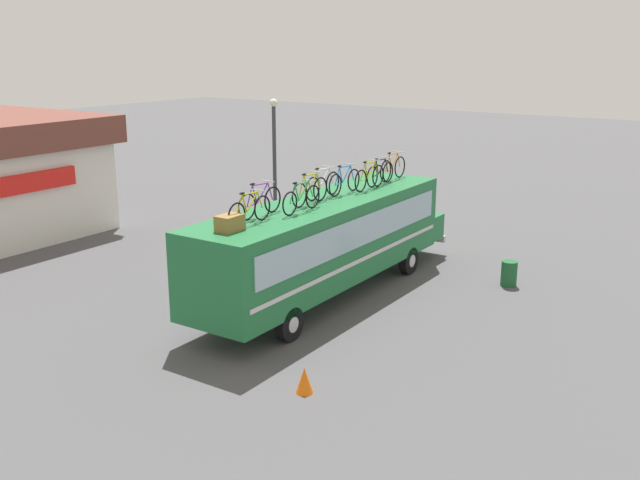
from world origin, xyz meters
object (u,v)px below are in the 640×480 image
at_px(rooftop_bicycle_3, 301,199).
at_px(trash_bin, 509,273).
at_px(rooftop_bicycle_4, 310,191).
at_px(rooftop_bicycle_2, 260,202).
at_px(traffic_cone, 304,380).
at_px(rooftop_bicycle_7, 369,177).
at_px(rooftop_bicycle_8, 380,173).
at_px(rooftop_bicycle_9, 393,168).
at_px(rooftop_bicycle_6, 344,181).
at_px(street_lamp, 275,164).
at_px(luggage_bag_1, 230,223).
at_px(bus, 327,239).
at_px(rooftop_bicycle_1, 250,210).
at_px(rooftop_bicycle_5, 323,185).

bearing_deg(rooftop_bicycle_3, trash_bin, -34.86).
distance_m(rooftop_bicycle_4, trash_bin, 7.17).
xyz_separation_m(rooftop_bicycle_2, traffic_cone, (-2.83, -3.40, -3.11)).
distance_m(rooftop_bicycle_7, rooftop_bicycle_8, 0.84).
distance_m(rooftop_bicycle_7, rooftop_bicycle_9, 1.88).
bearing_deg(rooftop_bicycle_9, rooftop_bicycle_8, -175.01).
bearing_deg(traffic_cone, rooftop_bicycle_6, 25.11).
bearing_deg(rooftop_bicycle_2, street_lamp, 34.32).
bearing_deg(rooftop_bicycle_7, rooftop_bicycle_4, 173.58).
xyz_separation_m(rooftop_bicycle_7, street_lamp, (1.55, 4.93, -0.23)).
distance_m(luggage_bag_1, trash_bin, 9.86).
relative_size(bus, rooftop_bicycle_4, 6.57).
bearing_deg(trash_bin, rooftop_bicycle_9, 91.46).
xyz_separation_m(rooftop_bicycle_6, rooftop_bicycle_8, (1.86, -0.21, -0.01)).
xyz_separation_m(rooftop_bicycle_1, rooftop_bicycle_2, (0.84, 0.33, 0.03)).
xyz_separation_m(rooftop_bicycle_4, rooftop_bicycle_5, (0.95, 0.19, 0.00)).
distance_m(rooftop_bicycle_6, rooftop_bicycle_7, 1.06).
xyz_separation_m(rooftop_bicycle_2, rooftop_bicycle_5, (2.91, -0.08, -0.00)).
distance_m(rooftop_bicycle_3, traffic_cone, 5.67).
distance_m(rooftop_bicycle_2, rooftop_bicycle_8, 5.67).
bearing_deg(trash_bin, luggage_bag_1, 152.93).
height_order(rooftop_bicycle_1, rooftop_bicycle_3, rooftop_bicycle_1).
bearing_deg(rooftop_bicycle_1, rooftop_bicycle_3, -9.07).
height_order(luggage_bag_1, rooftop_bicycle_6, rooftop_bicycle_6).
relative_size(rooftop_bicycle_1, rooftop_bicycle_2, 0.93).
height_order(luggage_bag_1, rooftop_bicycle_3, rooftop_bicycle_3).
height_order(rooftop_bicycle_9, traffic_cone, rooftop_bicycle_9).
relative_size(rooftop_bicycle_2, traffic_cone, 3.04).
distance_m(rooftop_bicycle_5, rooftop_bicycle_7, 1.97).
bearing_deg(rooftop_bicycle_9, trash_bin, -88.54).
height_order(bus, rooftop_bicycle_4, rooftop_bicycle_4).
bearing_deg(rooftop_bicycle_1, rooftop_bicycle_5, 3.77).
height_order(rooftop_bicycle_2, trash_bin, rooftop_bicycle_2).
relative_size(rooftop_bicycle_7, traffic_cone, 3.02).
relative_size(rooftop_bicycle_1, rooftop_bicycle_5, 0.94).
height_order(rooftop_bicycle_3, rooftop_bicycle_8, rooftop_bicycle_8).
xyz_separation_m(rooftop_bicycle_6, trash_bin, (3.00, -4.34, -2.99)).
bearing_deg(rooftop_bicycle_1, traffic_cone, -122.99).
height_order(rooftop_bicycle_4, rooftop_bicycle_8, rooftop_bicycle_4).
distance_m(rooftop_bicycle_5, street_lamp, 5.61).
bearing_deg(rooftop_bicycle_5, rooftop_bicycle_7, -15.02).
xyz_separation_m(trash_bin, street_lamp, (-0.43, 8.98, 2.77)).
bearing_deg(rooftop_bicycle_7, rooftop_bicycle_6, 164.11).
distance_m(trash_bin, traffic_cone, 9.70).
bearing_deg(traffic_cone, rooftop_bicycle_1, 57.01).
relative_size(rooftop_bicycle_9, traffic_cone, 2.92).
bearing_deg(rooftop_bicycle_8, rooftop_bicycle_1, 178.36).
height_order(luggage_bag_1, rooftop_bicycle_5, rooftop_bicycle_5).
distance_m(rooftop_bicycle_2, street_lamp, 7.70).
height_order(rooftop_bicycle_7, traffic_cone, rooftop_bicycle_7).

